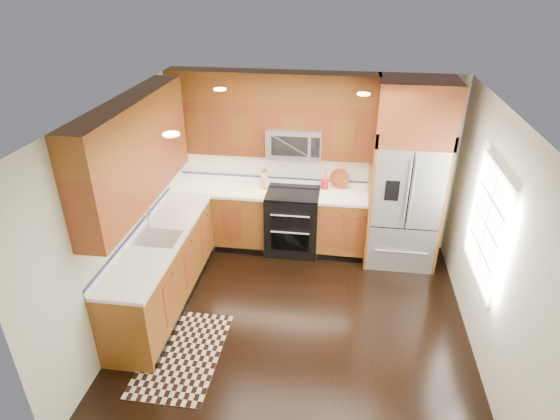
# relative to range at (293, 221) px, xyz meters

# --- Properties ---
(ground) EXTENTS (4.00, 4.00, 0.00)m
(ground) POSITION_rel_range_xyz_m (0.25, -1.67, -0.47)
(ground) COLOR black
(ground) RESTS_ON ground
(wall_back) EXTENTS (4.00, 0.02, 2.60)m
(wall_back) POSITION_rel_range_xyz_m (0.25, 0.33, 0.83)
(wall_back) COLOR beige
(wall_back) RESTS_ON ground
(wall_left) EXTENTS (0.02, 4.00, 2.60)m
(wall_left) POSITION_rel_range_xyz_m (-1.75, -1.67, 0.83)
(wall_left) COLOR beige
(wall_left) RESTS_ON ground
(wall_right) EXTENTS (0.02, 4.00, 2.60)m
(wall_right) POSITION_rel_range_xyz_m (2.25, -1.67, 0.83)
(wall_right) COLOR beige
(wall_right) RESTS_ON ground
(window) EXTENTS (0.04, 1.10, 1.30)m
(window) POSITION_rel_range_xyz_m (2.23, -1.47, 0.93)
(window) COLOR white
(window) RESTS_ON ground
(base_cabinets) EXTENTS (2.85, 3.00, 0.90)m
(base_cabinets) POSITION_rel_range_xyz_m (-0.98, -0.77, -0.02)
(base_cabinets) COLOR brown
(base_cabinets) RESTS_ON ground
(countertop) EXTENTS (2.86, 3.01, 0.04)m
(countertop) POSITION_rel_range_xyz_m (-0.84, -0.65, 0.45)
(countertop) COLOR white
(countertop) RESTS_ON base_cabinets
(upper_cabinets) EXTENTS (2.85, 3.00, 1.15)m
(upper_cabinets) POSITION_rel_range_xyz_m (-0.90, -0.58, 1.56)
(upper_cabinets) COLOR brown
(upper_cabinets) RESTS_ON ground
(range) EXTENTS (0.76, 0.67, 0.95)m
(range) POSITION_rel_range_xyz_m (0.00, 0.00, 0.00)
(range) COLOR black
(range) RESTS_ON ground
(microwave) EXTENTS (0.76, 0.40, 0.42)m
(microwave) POSITION_rel_range_xyz_m (-0.00, 0.13, 1.19)
(microwave) COLOR #B2B2B7
(microwave) RESTS_ON ground
(refrigerator) EXTENTS (0.98, 0.75, 2.60)m
(refrigerator) POSITION_rel_range_xyz_m (1.55, -0.04, 0.83)
(refrigerator) COLOR #B2B2B7
(refrigerator) RESTS_ON ground
(sink_faucet) EXTENTS (0.54, 0.44, 0.37)m
(sink_faucet) POSITION_rel_range_xyz_m (-1.48, -1.44, 0.52)
(sink_faucet) COLOR #B2B2B7
(sink_faucet) RESTS_ON countertop
(rug) EXTENTS (0.83, 1.37, 0.01)m
(rug) POSITION_rel_range_xyz_m (-0.95, -2.34, -0.46)
(rug) COLOR black
(rug) RESTS_ON ground
(knife_block) EXTENTS (0.13, 0.16, 0.28)m
(knife_block) POSITION_rel_range_xyz_m (-0.44, 0.15, 0.59)
(knife_block) COLOR #A88151
(knife_block) RESTS_ON countertop
(utensil_crock) EXTENTS (0.12, 0.12, 0.29)m
(utensil_crock) POSITION_rel_range_xyz_m (0.44, 0.21, 0.57)
(utensil_crock) COLOR #AC1518
(utensil_crock) RESTS_ON countertop
(cutting_board) EXTENTS (0.38, 0.38, 0.02)m
(cutting_board) POSITION_rel_range_xyz_m (0.65, 0.27, 0.48)
(cutting_board) COLOR brown
(cutting_board) RESTS_ON countertop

